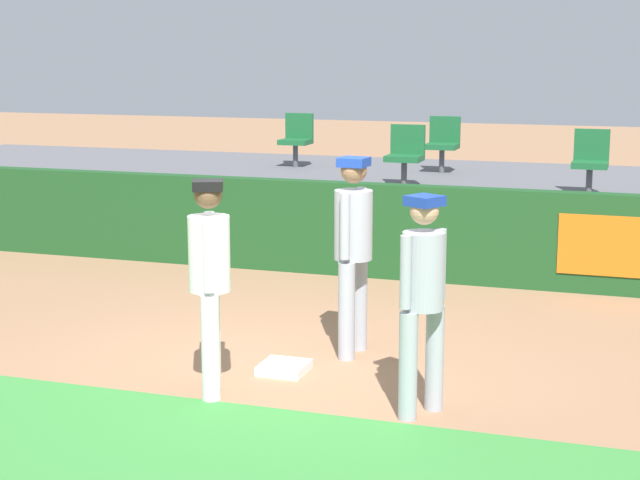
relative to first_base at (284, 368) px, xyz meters
name	(u,v)px	position (x,y,z in m)	size (l,w,h in m)	color
ground_plane	(271,371)	(-0.12, 0.00, -0.04)	(60.00, 60.00, 0.00)	#936B4C
grass_foreground_strip	(149,472)	(-0.12, -2.28, -0.04)	(18.00, 2.80, 0.01)	#388438
first_base	(284,368)	(0.00, 0.00, 0.00)	(0.40, 0.40, 0.08)	white
player_fielder_home	(210,272)	(-0.37, -0.70, 0.98)	(0.44, 0.57, 1.77)	white
player_runner_visitor	(353,242)	(0.42, 0.70, 1.02)	(0.37, 0.51, 1.84)	#9EA3AD
player_coach_visitor	(423,290)	(1.37, -0.63, 0.96)	(0.44, 0.44, 1.72)	#9EA3AD
field_wall	(386,231)	(-0.10, 3.88, 0.54)	(18.00, 0.26, 1.17)	#19471E
bleacher_platform	(429,209)	(-0.12, 6.45, 0.43)	(18.00, 4.80, 0.94)	#59595E
seat_front_right	(591,159)	(2.21, 5.32, 1.37)	(0.44, 0.44, 0.84)	#4C4C51
seat_front_center	(406,152)	(-0.21, 5.32, 1.37)	(0.47, 0.44, 0.84)	#4C4C51
seat_back_center	(443,141)	(-0.07, 7.12, 1.37)	(0.47, 0.44, 0.84)	#4C4C51
seat_back_left	(297,137)	(-2.42, 7.12, 1.37)	(0.46, 0.44, 0.84)	#4C4C51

